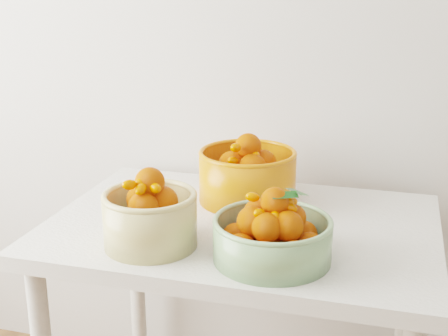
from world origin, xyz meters
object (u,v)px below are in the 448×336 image
Objects in this scene: table at (242,255)px; bowl_orange at (247,175)px; bowl_green at (272,235)px; bowl_cream at (150,217)px.

bowl_orange is (-0.02, 0.16, 0.17)m from table.
bowl_cream is at bearing -179.86° from bowl_green.
bowl_cream reaches higher than table.
bowl_green is at bearing -67.90° from bowl_orange.
bowl_orange reaches higher than bowl_cream.
table is 3.53× the size of bowl_orange.
bowl_orange is at bearing 98.99° from table.
bowl_orange is at bearing 67.17° from bowl_cream.
bowl_green is at bearing -58.90° from table.
bowl_orange reaches higher than bowl_green.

